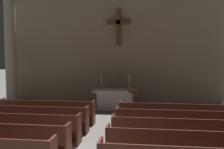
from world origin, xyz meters
name	(u,v)px	position (x,y,z in m)	size (l,w,h in m)	color
pew_left_row_3	(19,127)	(-2.45, 2.24, 0.48)	(3.89, 0.50, 0.95)	#4C2319
pew_left_row_4	(34,118)	(-2.45, 3.38, 0.48)	(3.89, 0.50, 0.95)	#4C2319
pew_left_row_5	(46,111)	(-2.45, 4.51, 0.48)	(3.89, 0.50, 0.95)	#4C2319
pew_right_row_2	(184,147)	(2.45, 1.10, 0.48)	(3.89, 0.50, 0.95)	#4C2319
pew_right_row_3	(178,133)	(2.45, 2.24, 0.48)	(3.89, 0.50, 0.95)	#4C2319
pew_right_row_4	(174,123)	(2.45, 3.38, 0.48)	(3.89, 0.50, 0.95)	#4C2319
pew_right_row_5	(171,115)	(2.45, 4.51, 0.48)	(3.89, 0.50, 0.95)	#4C2319
column_left_third	(11,46)	(-5.62, 7.70, 3.20)	(0.89, 0.89, 6.57)	#9E998E
altar	(115,99)	(0.00, 7.48, 0.53)	(2.20, 0.90, 1.01)	#BCB7AD
candlestick_left	(102,85)	(-0.70, 7.48, 1.24)	(0.16, 0.16, 0.72)	#B79338
candlestick_right	(129,85)	(0.70, 7.48, 1.24)	(0.16, 0.16, 0.72)	#B79338
apse_with_cross	(119,35)	(0.00, 9.24, 3.85)	(12.19, 0.48, 7.70)	gray
lectern	(133,103)	(0.96, 6.28, 0.55)	(0.44, 0.36, 1.15)	#4C2319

